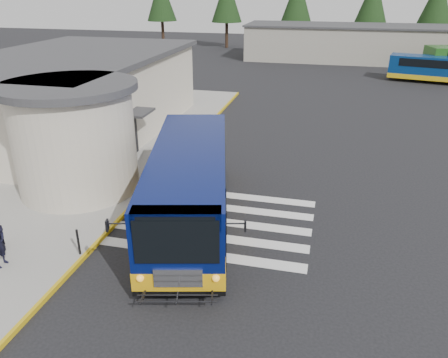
# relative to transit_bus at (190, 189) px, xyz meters

# --- Properties ---
(ground) EXTENTS (140.00, 140.00, 0.00)m
(ground) POSITION_rel_transit_bus_xyz_m (1.27, 1.07, -1.44)
(ground) COLOR black
(ground) RESTS_ON ground
(sidewalk) EXTENTS (10.00, 34.00, 0.15)m
(sidewalk) POSITION_rel_transit_bus_xyz_m (-7.73, 5.07, -1.37)
(sidewalk) COLOR gray
(sidewalk) RESTS_ON ground
(curb_strip) EXTENTS (0.12, 34.00, 0.16)m
(curb_strip) POSITION_rel_transit_bus_xyz_m (-2.78, 5.07, -1.36)
(curb_strip) COLOR gold
(curb_strip) RESTS_ON ground
(station_building) EXTENTS (12.70, 18.70, 4.80)m
(station_building) POSITION_rel_transit_bus_xyz_m (-9.57, 7.97, 1.12)
(station_building) COLOR #BEB4A1
(station_building) RESTS_ON ground
(crosswalk) EXTENTS (8.00, 5.35, 0.01)m
(crosswalk) POSITION_rel_transit_bus_xyz_m (0.77, 0.27, -1.44)
(crosswalk) COLOR silver
(crosswalk) RESTS_ON ground
(depot_building) EXTENTS (26.40, 8.40, 4.20)m
(depot_building) POSITION_rel_transit_bus_xyz_m (7.27, 43.07, 0.66)
(depot_building) COLOR gray
(depot_building) RESTS_ON ground
(tree_line) EXTENTS (58.40, 4.40, 10.00)m
(tree_line) POSITION_rel_transit_bus_xyz_m (7.55, 51.07, 5.33)
(tree_line) COLOR black
(tree_line) RESTS_ON ground
(transit_bus) EXTENTS (5.58, 11.00, 3.01)m
(transit_bus) POSITION_rel_transit_bus_xyz_m (0.00, 0.00, 0.00)
(transit_bus) COLOR #06104C
(transit_bus) RESTS_ON ground
(bollard) EXTENTS (0.08, 0.08, 0.97)m
(bollard) POSITION_rel_transit_bus_xyz_m (-2.95, -3.32, -0.81)
(bollard) COLOR black
(bollard) RESTS_ON sidewalk
(far_bus_a) EXTENTS (8.43, 3.98, 2.10)m
(far_bus_a) POSITION_rel_transit_bus_xyz_m (14.37, 31.29, -0.08)
(far_bus_a) COLOR navy
(far_bus_a) RESTS_ON ground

